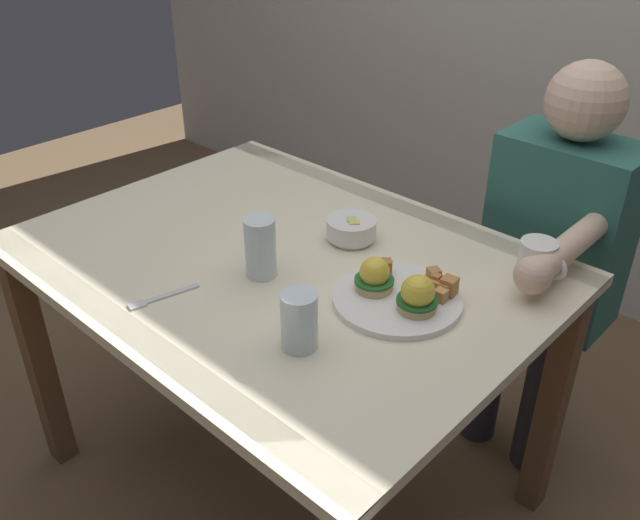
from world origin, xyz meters
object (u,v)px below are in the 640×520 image
Objects in this scene: fruit_bowl at (351,229)px; water_glass_near at (261,251)px; dining_table at (282,294)px; water_glass_far at (299,323)px; fork at (160,298)px; eggs_benedict_plate at (400,292)px; coffee_mug at (537,260)px; diner_person at (551,252)px.

fruit_bowl is 0.26m from water_glass_near.
dining_table is 0.19m from water_glass_near.
dining_table is 10.30× the size of water_glass_far.
fork is at bearing -101.00° from dining_table.
fruit_bowl is (0.07, 0.17, 0.14)m from dining_table.
eggs_benedict_plate is 0.50m from fork.
water_glass_near reaches higher than coffee_mug.
water_glass_near is 0.12× the size of diner_person.
eggs_benedict_plate is at bearing 6.41° from dining_table.
coffee_mug is 0.96× the size of water_glass_far.
eggs_benedict_plate is at bearing 78.41° from water_glass_far.
water_glass_far reaches higher than dining_table.
water_glass_far is at bearing -98.77° from diner_person.
fork reaches higher than dining_table.
diner_person is at bearing 81.23° from water_glass_far.
diner_person is at bearing 62.02° from water_glass_near.
fruit_bowl is at bearing 67.72° from dining_table.
dining_table is 0.37m from water_glass_far.
eggs_benedict_plate is 1.74× the size of fork.
eggs_benedict_plate is 0.25m from water_glass_far.
diner_person reaches higher than fruit_bowl.
dining_table is 10.00× the size of fruit_bowl.
fruit_bowl is 0.87× the size of water_glass_near.
water_glass_near is (-0.29, -0.12, 0.04)m from eggs_benedict_plate.
water_glass_far reaches higher than fork.
water_glass_near is at bearing -71.89° from dining_table.
coffee_mug is 0.81m from fork.
water_glass_near reaches higher than dining_table.
coffee_mug is 0.81× the size of water_glass_near.
fork is 0.34m from water_glass_far.
fork is at bearing -105.26° from fruit_bowl.
water_glass_far is 0.83m from diner_person.
diner_person is at bearing 53.22° from fruit_bowl.
dining_table is at bearing -173.59° from eggs_benedict_plate.
diner_person reaches higher than water_glass_near.
water_glass_near reaches higher than eggs_benedict_plate.
dining_table is 0.59m from coffee_mug.
coffee_mug reaches higher than fruit_bowl.
coffee_mug is at bearing -73.23° from diner_person.
fork is (-0.54, -0.60, -0.05)m from coffee_mug.
fork is 0.14× the size of diner_person.
coffee_mug is at bearing 40.73° from water_glass_near.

